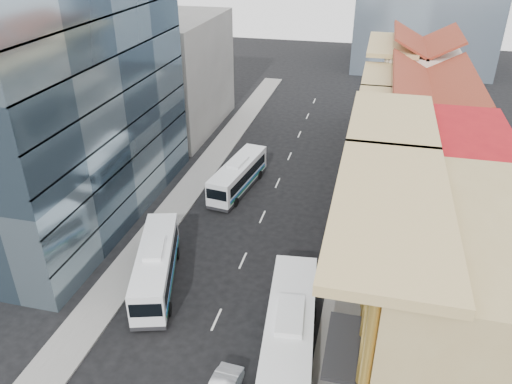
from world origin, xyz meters
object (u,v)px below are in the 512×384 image
(shophouse_tan, at_px, (450,317))
(bus_left_near, at_px, (156,265))
(office_tower, at_px, (50,51))
(bus_right, at_px, (289,338))
(bus_left_far, at_px, (238,175))

(shophouse_tan, bearing_deg, bus_left_near, 163.73)
(office_tower, bearing_deg, shophouse_tan, -24.30)
(office_tower, height_order, bus_right, office_tower)
(shophouse_tan, relative_size, bus_left_near, 1.33)
(shophouse_tan, distance_m, office_tower, 35.19)
(shophouse_tan, height_order, office_tower, office_tower)
(office_tower, xyz_separation_m, bus_left_near, (11.50, -8.31, -13.31))
(office_tower, bearing_deg, bus_left_far, 29.91)
(office_tower, distance_m, bus_left_near, 19.45)
(office_tower, xyz_separation_m, bus_left_far, (13.38, 7.69, -13.37))
(office_tower, xyz_separation_m, bus_right, (22.50, -13.48, -13.00))
(bus_left_near, distance_m, bus_left_far, 16.11)
(bus_left_near, xyz_separation_m, bus_right, (11.00, -5.17, 0.30))
(office_tower, relative_size, bus_right, 2.41)
(shophouse_tan, relative_size, bus_left_far, 1.38)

